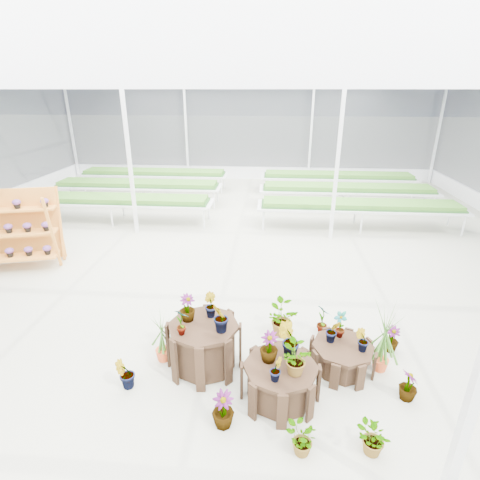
# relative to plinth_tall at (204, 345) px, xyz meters

# --- Properties ---
(ground_plane) EXTENTS (24.00, 24.00, 0.00)m
(ground_plane) POSITION_rel_plinth_tall_xyz_m (-0.16, 1.87, -0.39)
(ground_plane) COLOR gray
(ground_plane) RESTS_ON ground
(greenhouse_shell) EXTENTS (18.00, 24.00, 4.50)m
(greenhouse_shell) POSITION_rel_plinth_tall_xyz_m (-0.16, 1.87, 1.86)
(greenhouse_shell) COLOR white
(greenhouse_shell) RESTS_ON ground
(steel_frame) EXTENTS (18.00, 24.00, 4.50)m
(steel_frame) POSITION_rel_plinth_tall_xyz_m (-0.16, 1.87, 1.86)
(steel_frame) COLOR silver
(steel_frame) RESTS_ON ground
(nursery_benches) EXTENTS (16.00, 7.00, 0.84)m
(nursery_benches) POSITION_rel_plinth_tall_xyz_m (-0.16, 9.07, 0.03)
(nursery_benches) COLOR silver
(nursery_benches) RESTS_ON ground
(plinth_tall) EXTENTS (1.23, 1.23, 0.79)m
(plinth_tall) POSITION_rel_plinth_tall_xyz_m (0.00, 0.00, 0.00)
(plinth_tall) COLOR #352215
(plinth_tall) RESTS_ON ground
(plinth_mid) EXTENTS (1.14, 1.14, 0.58)m
(plinth_mid) POSITION_rel_plinth_tall_xyz_m (1.20, -0.60, -0.10)
(plinth_mid) COLOR #352215
(plinth_mid) RESTS_ON ground
(plinth_low) EXTENTS (1.29, 1.29, 0.45)m
(plinth_low) POSITION_rel_plinth_tall_xyz_m (2.20, 0.10, -0.17)
(plinth_low) COLOR #352215
(plinth_low) RESTS_ON ground
(shelf_rack) EXTENTS (2.01, 1.40, 1.93)m
(shelf_rack) POSITION_rel_plinth_tall_xyz_m (-5.17, 3.33, 0.57)
(shelf_rack) COLOR #C67528
(shelf_rack) RESTS_ON ground
(nursery_plants) EXTENTS (4.53, 3.02, 1.31)m
(nursery_plants) POSITION_rel_plinth_tall_xyz_m (1.19, -0.02, 0.11)
(nursery_plants) COLOR #3B6F23
(nursery_plants) RESTS_ON ground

